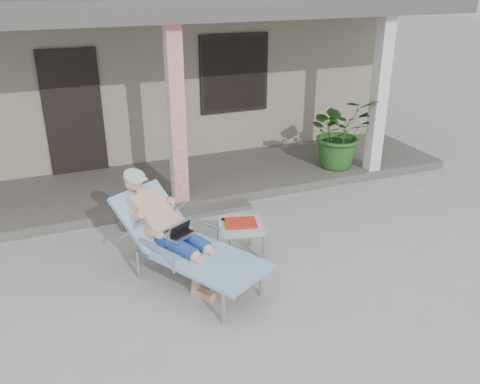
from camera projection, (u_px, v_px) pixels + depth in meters
name	position (u px, v px, depth m)	size (l,w,h in m)	color
ground	(230.00, 280.00, 6.07)	(60.00, 60.00, 0.00)	#9E9E99
house	(123.00, 58.00, 10.92)	(10.40, 5.40, 3.30)	#9D947C
porch_deck	(167.00, 184.00, 8.59)	(10.00, 2.00, 0.15)	#605B56
porch_overhang	(158.00, 15.00, 7.45)	(10.00, 2.30, 2.85)	silver
porch_step	(187.00, 214.00, 7.63)	(2.00, 0.30, 0.07)	#605B56
lounger	(177.00, 218.00, 5.81)	(1.59, 2.04, 1.30)	#B7B7BC
side_table	(241.00, 227.00, 6.41)	(0.68, 0.68, 0.50)	#A5A5A0
potted_palm	(340.00, 132.00, 8.92)	(1.15, 1.00, 1.28)	#26591E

